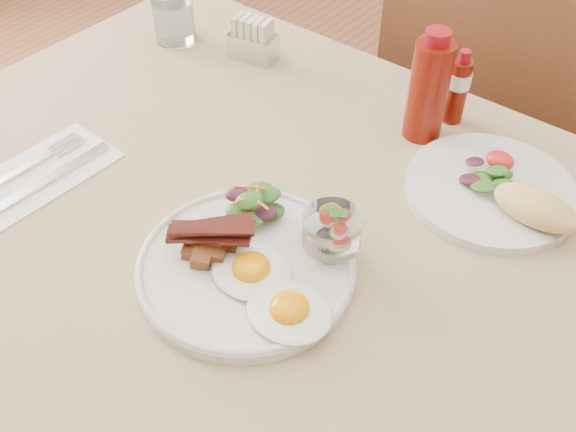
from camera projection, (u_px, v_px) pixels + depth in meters
name	position (u px, v px, depth m)	size (l,w,h in m)	color
table	(296.00, 267.00, 0.94)	(1.33, 0.88, 0.75)	brown
chair_far	(482.00, 130.00, 1.41)	(0.42, 0.42, 0.93)	brown
main_plate	(246.00, 267.00, 0.82)	(0.28, 0.28, 0.02)	silver
fried_eggs	(270.00, 289.00, 0.77)	(0.21, 0.14, 0.03)	white
bacon_potato_pile	(210.00, 241.00, 0.81)	(0.11, 0.09, 0.05)	brown
side_salad	(254.00, 206.00, 0.86)	(0.08, 0.08, 0.04)	#1B4A13
fruit_cup	(332.00, 230.00, 0.79)	(0.08, 0.08, 0.08)	white
second_plate	(501.00, 192.00, 0.90)	(0.26, 0.25, 0.06)	silver
ketchup_bottle	(429.00, 89.00, 0.97)	(0.08, 0.08, 0.18)	#5C0D05
hot_sauce_bottle	(458.00, 88.00, 1.01)	(0.04, 0.04, 0.13)	#5C0D05
sugar_caddy	(253.00, 41.00, 1.17)	(0.09, 0.06, 0.08)	silver
water_glass	(173.00, 11.00, 1.20)	(0.08, 0.08, 0.13)	white
napkin_cutlery	(38.00, 175.00, 0.95)	(0.13, 0.23, 0.01)	white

